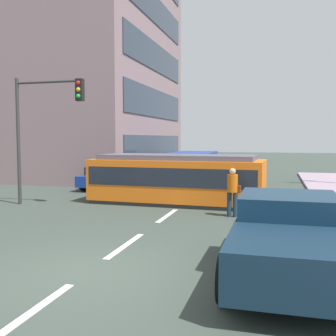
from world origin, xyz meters
name	(u,v)px	position (x,y,z in m)	size (l,w,h in m)	color
ground_plane	(191,199)	(0.00, 10.00, 0.00)	(120.00, 120.00, 0.00)	#37413A
lane_stripe_0	(31,312)	(0.00, -2.00, 0.01)	(0.16, 2.40, 0.01)	silver
lane_stripe_1	(125,245)	(0.00, 2.00, 0.01)	(0.16, 2.40, 0.01)	silver
lane_stripe_2	(167,216)	(0.00, 6.00, 0.01)	(0.16, 2.40, 0.01)	silver
lane_stripe_3	(208,186)	(0.00, 14.72, 0.01)	(0.16, 2.40, 0.01)	silver
lane_stripe_4	(222,176)	(0.00, 20.72, 0.01)	(0.16, 2.40, 0.01)	silver
corner_building	(42,25)	(-13.57, 20.06, 11.20)	(17.98, 15.05, 22.40)	gray
streetcar_tram	(177,178)	(-0.33, 8.72, 1.04)	(7.13, 2.82, 2.01)	orange
city_bus	(194,164)	(-1.48, 17.94, 1.02)	(2.68, 5.10, 1.79)	navy
pedestrian_crossing	(233,189)	(2.20, 6.42, 0.94)	(0.46, 0.36, 1.67)	#1A2E3E
pickup_truck_parked	(289,237)	(3.87, 0.68, 0.80)	(2.28, 5.00, 1.55)	#122739
parked_sedan_mid	(110,176)	(-5.01, 12.69, 0.62)	(2.15, 4.38, 1.19)	navy
traffic_light_mast	(43,116)	(-5.29, 6.81, 3.57)	(2.98, 0.33, 5.08)	#333333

